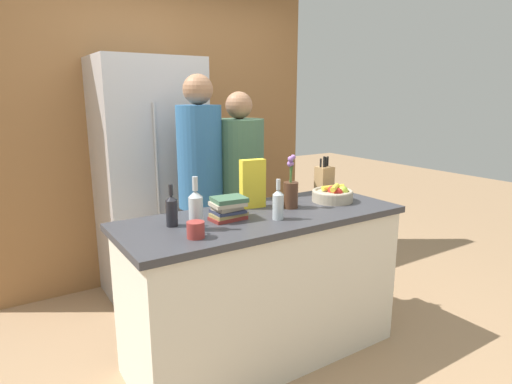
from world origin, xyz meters
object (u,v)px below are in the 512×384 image
object	(u,v)px
person_at_sink	(201,185)
bottle_vinegar	(172,210)
knife_block	(324,179)
person_in_blue	(240,192)
bottle_oil	(278,204)
flower_vase	(291,191)
book_stack	(228,208)
bottle_wine	(196,209)
fruit_bowl	(333,194)
coffee_mug	(196,230)
cereal_box	(253,184)
refrigerator	(151,180)

from	to	relation	value
person_at_sink	bottle_vinegar	bearing A→B (deg)	-149.19
knife_block	person_in_blue	world-z (taller)	person_in_blue
bottle_oil	bottle_vinegar	size ratio (longest dim) A/B	1.01
flower_vase	book_stack	world-z (taller)	flower_vase
bottle_oil	person_in_blue	size ratio (longest dim) A/B	0.14
bottle_wine	book_stack	bearing A→B (deg)	17.14
bottle_vinegar	flower_vase	bearing A→B (deg)	-3.21
bottle_oil	person_at_sink	size ratio (longest dim) A/B	0.13
bottle_wine	flower_vase	bearing A→B (deg)	7.07
fruit_bowl	bottle_vinegar	bearing A→B (deg)	176.82
fruit_bowl	coffee_mug	world-z (taller)	fruit_bowl
coffee_mug	person_at_sink	world-z (taller)	person_at_sink
cereal_box	person_at_sink	world-z (taller)	person_at_sink
flower_vase	coffee_mug	xyz separation A→B (m)	(-0.74, -0.20, -0.07)
flower_vase	cereal_box	world-z (taller)	flower_vase
bottle_oil	cereal_box	bearing A→B (deg)	86.06
bottle_vinegar	person_in_blue	world-z (taller)	person_in_blue
flower_vase	cereal_box	bearing A→B (deg)	144.36
cereal_box	bottle_vinegar	size ratio (longest dim) A/B	1.32
bottle_wine	coffee_mug	bearing A→B (deg)	-116.10
refrigerator	fruit_bowl	distance (m)	1.49
bottle_oil	person_at_sink	distance (m)	0.78
bottle_wine	person_in_blue	world-z (taller)	person_in_blue
bottle_oil	bottle_wine	size ratio (longest dim) A/B	0.82
book_stack	bottle_vinegar	size ratio (longest dim) A/B	0.93
bottle_vinegar	bottle_wine	xyz separation A→B (m)	(0.08, -0.13, 0.02)
knife_block	flower_vase	world-z (taller)	flower_vase
person_in_blue	refrigerator	bearing A→B (deg)	102.08
refrigerator	bottle_wine	distance (m)	1.34
refrigerator	knife_block	xyz separation A→B (m)	(0.95, -1.01, 0.07)
cereal_box	refrigerator	bearing A→B (deg)	104.11
book_stack	person_at_sink	bearing A→B (deg)	78.36
cereal_box	bottle_vinegar	xyz separation A→B (m)	(-0.58, -0.10, -0.06)
refrigerator	cereal_box	world-z (taller)	refrigerator
fruit_bowl	person_at_sink	world-z (taller)	person_at_sink
cereal_box	bottle_wine	distance (m)	0.54
knife_block	person_in_blue	size ratio (longest dim) A/B	0.16
person_in_blue	coffee_mug	bearing A→B (deg)	-154.70
coffee_mug	bottle_wine	xyz separation A→B (m)	(0.06, 0.12, 0.07)
bottle_oil	person_in_blue	world-z (taller)	person_in_blue
coffee_mug	person_in_blue	xyz separation A→B (m)	(0.72, 0.78, -0.05)
bottle_vinegar	bottle_wine	bearing A→B (deg)	-57.21
bottle_oil	flower_vase	bearing A→B (deg)	37.26
fruit_bowl	cereal_box	size ratio (longest dim) A/B	0.89
bottle_oil	person_in_blue	bearing A→B (deg)	75.76
flower_vase	bottle_vinegar	size ratio (longest dim) A/B	1.45
cereal_box	bottle_oil	size ratio (longest dim) A/B	1.31
cereal_box	bottle_oil	world-z (taller)	cereal_box
knife_block	cereal_box	bearing A→B (deg)	-172.74
flower_vase	bottle_wine	size ratio (longest dim) A/B	1.18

